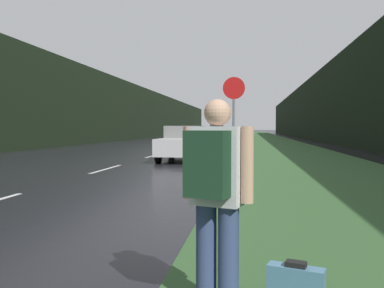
{
  "coord_description": "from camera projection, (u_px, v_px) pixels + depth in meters",
  "views": [
    {
      "loc": [
        5.08,
        0.76,
        1.46
      ],
      "look_at": [
        2.9,
        15.94,
        0.86
      ],
      "focal_mm": 38.0,
      "sensor_mm": 36.0,
      "label": 1
    }
  ],
  "objects": [
    {
      "name": "grass_verge",
      "position": [
        274.0,
        143.0,
        38.55
      ],
      "size": [
        6.0,
        240.0,
        0.02
      ],
      "primitive_type": "cube",
      "color": "#33562D",
      "rests_on": "ground_plane"
    },
    {
      "name": "treeline_far_side",
      "position": [
        127.0,
        112.0,
        50.8
      ],
      "size": [
        2.0,
        140.0,
        6.98
      ],
      "primitive_type": "cube",
      "color": "black",
      "rests_on": "ground_plane"
    },
    {
      "name": "hitchhiker_with_backpack",
      "position": [
        215.0,
        191.0,
        3.16
      ],
      "size": [
        0.56,
        0.49,
        1.69
      ],
      "rotation": [
        0.0,
        0.0,
        -0.31
      ],
      "color": "navy",
      "rests_on": "ground_plane"
    },
    {
      "name": "car_passing_near",
      "position": [
        185.0,
        143.0,
        18.34
      ],
      "size": [
        1.95,
        4.61,
        1.56
      ],
      "rotation": [
        0.0,
        0.0,
        3.14
      ],
      "color": "#BCBCBC",
      "rests_on": "ground_plane"
    },
    {
      "name": "stop_sign",
      "position": [
        234.0,
        119.0,
        11.3
      ],
      "size": [
        0.62,
        0.07,
        2.88
      ],
      "color": "slate",
      "rests_on": "ground_plane"
    },
    {
      "name": "treeline_near_side",
      "position": [
        321.0,
        108.0,
        47.43
      ],
      "size": [
        2.0,
        140.0,
        7.65
      ],
      "primitive_type": "cube",
      "color": "black",
      "rests_on": "ground_plane"
    },
    {
      "name": "delivery_truck",
      "position": [
        217.0,
        126.0,
        88.21
      ],
      "size": [
        2.56,
        7.1,
        3.65
      ],
      "color": "black",
      "rests_on": "ground_plane"
    },
    {
      "name": "lane_stripe_c",
      "position": [
        107.0,
        169.0,
        14.49
      ],
      "size": [
        0.12,
        3.0,
        0.01
      ],
      "primitive_type": "cube",
      "color": "silver",
      "rests_on": "ground_plane"
    },
    {
      "name": "lane_stripe_d",
      "position": [
        153.0,
        156.0,
        21.41
      ],
      "size": [
        0.12,
        3.0,
        0.01
      ],
      "primitive_type": "cube",
      "color": "silver",
      "rests_on": "ground_plane"
    }
  ]
}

